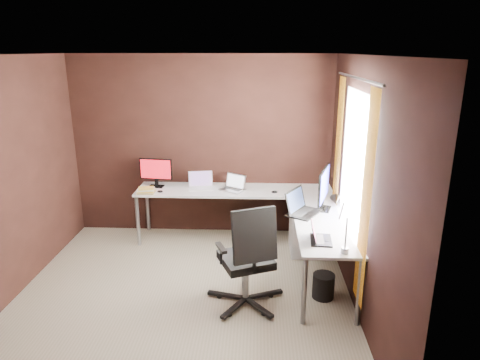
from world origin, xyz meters
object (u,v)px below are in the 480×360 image
at_px(laptop_white, 201,184).
at_px(wastebasket, 323,286).
at_px(laptop_black_big, 301,208).
at_px(laptop_black_small, 318,237).
at_px(drawer_pedestal, 307,230).
at_px(office_chair, 247,276).
at_px(monitor_right, 324,187).
at_px(book_stack, 146,190).
at_px(desk_lamp, 339,216).
at_px(monitor_left, 156,171).
at_px(laptop_silver, 233,187).

height_order(laptop_white, wastebasket, laptop_white).
bearing_deg(laptop_black_big, laptop_black_small, -141.20).
bearing_deg(drawer_pedestal, office_chair, -120.50).
relative_size(monitor_right, office_chair, 0.53).
relative_size(laptop_black_big, office_chair, 0.46).
bearing_deg(drawer_pedestal, wastebasket, -86.33).
distance_m(drawer_pedestal, wastebasket, 1.11).
bearing_deg(office_chair, book_stack, 112.03).
bearing_deg(book_stack, laptop_black_small, -33.85).
distance_m(laptop_black_big, office_chair, 1.08).
bearing_deg(wastebasket, laptop_black_small, -125.37).
bearing_deg(desk_lamp, monitor_right, 102.79).
height_order(drawer_pedestal, book_stack, book_stack).
relative_size(monitor_right, laptop_black_big, 1.15).
distance_m(laptop_black_small, book_stack, 2.50).
height_order(monitor_left, wastebasket, monitor_left).
bearing_deg(monitor_right, desk_lamp, -163.78).
height_order(laptop_white, laptop_black_big, laptop_black_big).
xyz_separation_m(monitor_left, desk_lamp, (2.15, -1.87, 0.12)).
relative_size(drawer_pedestal, laptop_white, 1.67).
height_order(monitor_left, monitor_right, monitor_right).
bearing_deg(laptop_silver, book_stack, -138.35).
relative_size(monitor_right, laptop_black_small, 1.91).
bearing_deg(laptop_black_small, laptop_silver, 34.82).
xyz_separation_m(laptop_white, office_chair, (0.68, -1.65, -0.45)).
height_order(laptop_black_small, desk_lamp, desk_lamp).
bearing_deg(laptop_silver, drawer_pedestal, 13.74).
bearing_deg(drawer_pedestal, laptop_silver, 161.11).
height_order(drawer_pedestal, monitor_left, monitor_left).
bearing_deg(laptop_black_big, book_stack, 103.13).
xyz_separation_m(drawer_pedestal, laptop_black_big, (-0.14, -0.49, 0.49)).
bearing_deg(laptop_black_big, wastebasket, -129.66).
bearing_deg(office_chair, drawer_pedestal, 37.15).
height_order(laptop_black_small, wastebasket, laptop_black_small).
distance_m(laptop_white, wastebasket, 2.20).
height_order(laptop_black_big, desk_lamp, desk_lamp).
bearing_deg(desk_lamp, office_chair, -178.17).
height_order(laptop_black_big, book_stack, laptop_black_big).
distance_m(drawer_pedestal, monitor_right, 0.81).
xyz_separation_m(laptop_black_big, office_chair, (-0.60, -0.77, -0.46)).
bearing_deg(desk_lamp, drawer_pedestal, 108.22).
bearing_deg(monitor_left, laptop_silver, 1.53).
height_order(monitor_left, laptop_black_small, monitor_left).
height_order(book_stack, office_chair, office_chair).
height_order(laptop_black_big, wastebasket, laptop_black_big).
distance_m(laptop_white, book_stack, 0.74).
height_order(laptop_silver, office_chair, office_chair).
height_order(book_stack, wastebasket, book_stack).
relative_size(drawer_pedestal, laptop_black_small, 1.94).
bearing_deg(monitor_right, monitor_left, 87.23).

